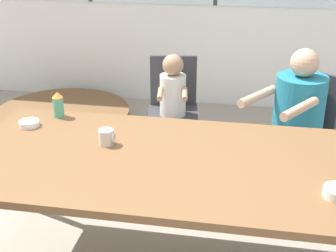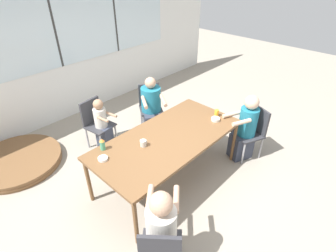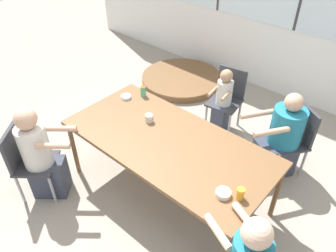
% 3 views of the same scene
% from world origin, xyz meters
% --- Properties ---
extents(ground_plane, '(16.00, 16.00, 0.00)m').
position_xyz_m(ground_plane, '(0.00, 0.00, 0.00)').
color(ground_plane, gray).
extents(wall_back_with_windows, '(8.40, 0.08, 2.80)m').
position_xyz_m(wall_back_with_windows, '(0.00, 2.74, 1.42)').
color(wall_back_with_windows, silver).
rests_on(wall_back_with_windows, ground_plane).
extents(dining_table, '(2.12, 1.03, 0.75)m').
position_xyz_m(dining_table, '(0.00, 0.00, 0.70)').
color(dining_table, brown).
rests_on(dining_table, ground_plane).
extents(chair_for_woman_green_shirt, '(0.55, 0.55, 0.85)m').
position_xyz_m(chair_for_woman_green_shirt, '(0.82, 1.23, 0.50)').
color(chair_for_woman_green_shirt, '#333338').
rests_on(chair_for_woman_green_shirt, ground_plane).
extents(chair_for_man_blue_shirt, '(0.56, 0.56, 0.85)m').
position_xyz_m(chair_for_man_blue_shirt, '(-1.12, -0.96, 0.50)').
color(chair_for_man_blue_shirt, '#333338').
rests_on(chair_for_man_blue_shirt, ground_plane).
extents(chair_for_man_teal_shirt, '(0.53, 0.53, 0.85)m').
position_xyz_m(chair_for_man_teal_shirt, '(1.35, -0.59, 0.50)').
color(chair_for_man_teal_shirt, '#333338').
rests_on(chair_for_man_teal_shirt, ground_plane).
extents(chair_for_toddler, '(0.45, 0.45, 0.85)m').
position_xyz_m(chair_for_toddler, '(-0.22, 1.46, 0.50)').
color(chair_for_toddler, '#333338').
rests_on(chair_for_toddler, ground_plane).
extents(person_woman_green_shirt, '(0.64, 0.72, 1.06)m').
position_xyz_m(person_woman_green_shirt, '(0.72, 1.08, 0.46)').
color(person_woman_green_shirt, '#333847').
rests_on(person_woman_green_shirt, ground_plane).
extents(person_man_blue_shirt, '(0.59, 0.57, 1.11)m').
position_xyz_m(person_man_blue_shirt, '(-1.00, -0.85, 0.51)').
color(person_man_blue_shirt, '#333847').
rests_on(person_man_blue_shirt, ground_plane).
extents(person_man_teal_shirt, '(0.57, 0.46, 1.10)m').
position_xyz_m(person_man_teal_shirt, '(1.20, -0.52, 0.51)').
color(person_man_teal_shirt, '#333847').
rests_on(person_man_teal_shirt, ground_plane).
extents(person_toddler, '(0.25, 0.40, 0.92)m').
position_xyz_m(person_toddler, '(-0.19, 1.30, 0.43)').
color(person_toddler, '#333847').
rests_on(person_toddler, ground_plane).
extents(coffee_mug, '(0.09, 0.08, 0.08)m').
position_xyz_m(coffee_mug, '(-0.35, 0.10, 0.79)').
color(coffee_mug, beige).
rests_on(coffee_mug, dining_table).
extents(sippy_cup, '(0.07, 0.07, 0.16)m').
position_xyz_m(sippy_cup, '(-0.75, 0.42, 0.83)').
color(sippy_cup, '#4CA57F').
rests_on(sippy_cup, dining_table).
extents(juice_glass, '(0.06, 0.06, 0.11)m').
position_xyz_m(juice_glass, '(0.91, -0.16, 0.80)').
color(juice_glass, gold).
rests_on(juice_glass, dining_table).
extents(bowl_white_shallow, '(0.12, 0.12, 0.03)m').
position_xyz_m(bowl_white_shallow, '(-0.87, 0.25, 0.76)').
color(bowl_white_shallow, white).
rests_on(bowl_white_shallow, dining_table).
extents(bowl_cereal, '(0.13, 0.13, 0.04)m').
position_xyz_m(bowl_cereal, '(0.79, -0.22, 0.77)').
color(bowl_cereal, silver).
rests_on(bowl_cereal, dining_table).
extents(folded_table_stack, '(1.33, 1.33, 0.12)m').
position_xyz_m(folded_table_stack, '(-1.41, 1.95, 0.06)').
color(folded_table_stack, brown).
rests_on(folded_table_stack, ground_plane).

